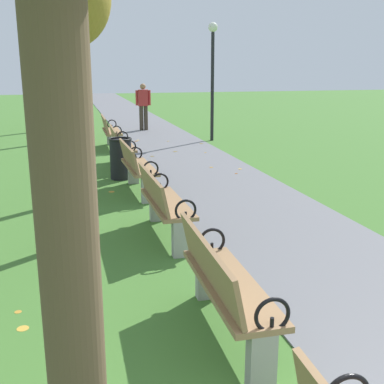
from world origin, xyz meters
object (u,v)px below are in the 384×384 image
park_bench_4 (137,167)px  lamp_post (213,64)px  tree_5 (46,7)px  pedestrian_walking (143,104)px  park_bench_6 (110,131)px  trash_bin (121,158)px  park_bench_3 (163,203)px  park_bench_5 (121,146)px  park_bench_2 (224,285)px  tree_3 (65,0)px

park_bench_4 → lamp_post: size_ratio=0.46×
park_bench_4 → lamp_post: (3.17, 5.80, 1.82)m
tree_5 → pedestrian_walking: bearing=-18.5°
park_bench_6 → tree_5: (-1.57, 4.63, 3.69)m
park_bench_4 → trash_bin: (-0.15, 1.22, -0.06)m
park_bench_3 → park_bench_6: same height
park_bench_5 → tree_5: bearing=102.2°
park_bench_6 → lamp_post: lamp_post is taller
park_bench_2 → pedestrian_walking: pedestrian_walking is taller
park_bench_4 → pedestrian_walking: pedestrian_walking is taller
tree_3 → trash_bin: size_ratio=4.87×
park_bench_6 → tree_5: 6.13m
tree_5 → pedestrian_walking: 4.59m
park_bench_4 → park_bench_6: (-0.00, 5.06, 0.00)m
park_bench_4 → park_bench_5: same height
park_bench_3 → park_bench_5: 4.90m
park_bench_6 → trash_bin: 3.84m
park_bench_3 → trash_bin: size_ratio=1.91×
lamp_post → park_bench_5: bearing=-133.2°
park_bench_2 → park_bench_5: 7.51m
park_bench_6 → pedestrian_walking: pedestrian_walking is taller
tree_5 → lamp_post: (4.74, -3.90, -1.86)m
park_bench_3 → trash_bin: 3.71m
trash_bin → lamp_post: bearing=54.0°
park_bench_2 → park_bench_3: (0.00, 2.61, 0.00)m
trash_bin → park_bench_3: bearing=-87.7°
park_bench_5 → park_bench_6: size_ratio=1.00×
pedestrian_walking → park_bench_4: bearing=-99.9°
tree_3 → tree_5: 9.98m
park_bench_2 → park_bench_5: (0.00, 7.51, 0.00)m
pedestrian_walking → lamp_post: bearing=-59.8°
park_bench_3 → park_bench_5: bearing=90.0°
tree_5 → park_bench_3: bearing=-82.6°
lamp_post → park_bench_4: bearing=-118.7°
tree_5 → pedestrian_walking: size_ratio=3.23×
park_bench_5 → trash_bin: (-0.15, -1.19, -0.06)m
park_bench_2 → park_bench_5: same height
park_bench_5 → park_bench_6: 2.64m
park_bench_4 → park_bench_2: bearing=-90.0°
park_bench_2 → park_bench_6: 10.15m
park_bench_2 → lamp_post: lamp_post is taller
park_bench_4 → tree_3: tree_3 is taller
park_bench_4 → tree_5: size_ratio=0.31×
park_bench_4 → trash_bin: 1.23m
lamp_post → tree_5: bearing=140.6°
park_bench_4 → lamp_post: 6.85m
tree_3 → pedestrian_walking: size_ratio=2.53×
lamp_post → park_bench_2: bearing=-106.2°
park_bench_2 → park_bench_3: size_ratio=1.00×
tree_3 → tree_5: tree_5 is taller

